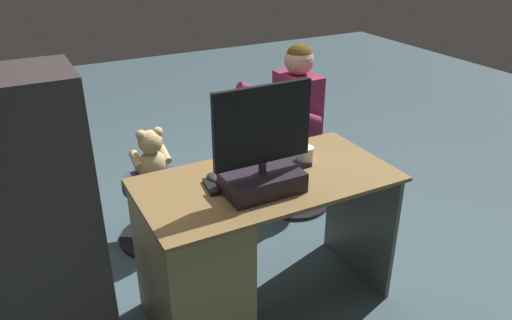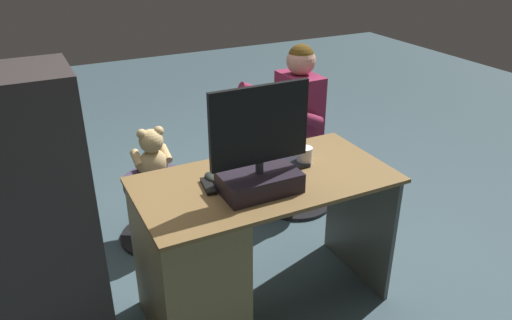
# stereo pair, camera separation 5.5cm
# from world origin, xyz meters

# --- Properties ---
(ground_plane) EXTENTS (10.00, 10.00, 0.00)m
(ground_plane) POSITION_xyz_m (0.00, 0.00, 0.00)
(ground_plane) COLOR #3E555D
(desk) EXTENTS (1.22, 0.63, 0.74)m
(desk) POSITION_xyz_m (0.32, 0.41, 0.39)
(desk) COLOR brown
(desk) RESTS_ON ground_plane
(monitor) EXTENTS (0.46, 0.22, 0.49)m
(monitor) POSITION_xyz_m (0.08, 0.51, 0.89)
(monitor) COLOR black
(monitor) RESTS_ON desk
(keyboard) EXTENTS (0.42, 0.14, 0.02)m
(keyboard) POSITION_xyz_m (-0.04, 0.34, 0.75)
(keyboard) COLOR black
(keyboard) RESTS_ON desk
(computer_mouse) EXTENTS (0.06, 0.10, 0.04)m
(computer_mouse) POSITION_xyz_m (0.23, 0.32, 0.76)
(computer_mouse) COLOR #272E29
(computer_mouse) RESTS_ON desk
(cup) EXTENTS (0.08, 0.08, 0.09)m
(cup) POSITION_xyz_m (-0.24, 0.37, 0.79)
(cup) COLOR white
(cup) RESTS_ON desk
(tv_remote) EXTENTS (0.06, 0.15, 0.02)m
(tv_remote) POSITION_xyz_m (0.27, 0.38, 0.75)
(tv_remote) COLOR black
(tv_remote) RESTS_ON desk
(office_chair_teddy) EXTENTS (0.50, 0.50, 0.43)m
(office_chair_teddy) POSITION_xyz_m (0.32, -0.42, 0.24)
(office_chair_teddy) COLOR black
(office_chair_teddy) RESTS_ON ground_plane
(teddy_bear) EXTENTS (0.23, 0.23, 0.33)m
(teddy_bear) POSITION_xyz_m (0.32, -0.43, 0.58)
(teddy_bear) COLOR #D7B679
(teddy_bear) RESTS_ON office_chair_teddy
(visitor_chair) EXTENTS (0.51, 0.51, 0.43)m
(visitor_chair) POSITION_xyz_m (-0.68, -0.39, 0.24)
(visitor_chair) COLOR black
(visitor_chair) RESTS_ON ground_plane
(person) EXTENTS (0.52, 0.48, 1.15)m
(person) POSITION_xyz_m (-0.60, -0.40, 0.67)
(person) COLOR #892547
(person) RESTS_ON ground_plane
(equipment_rack) EXTENTS (0.44, 0.36, 1.37)m
(equipment_rack) POSITION_xyz_m (1.00, 0.36, 0.69)
(equipment_rack) COLOR #312B2A
(equipment_rack) RESTS_ON ground_plane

